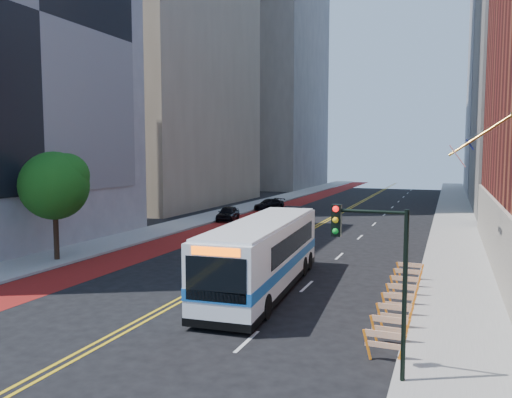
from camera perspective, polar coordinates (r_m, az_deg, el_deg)
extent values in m
plane|color=black|center=(22.36, -10.75, -12.36)|extent=(160.00, 160.00, 0.00)
cube|color=gray|center=(53.84, -4.66, -1.89)|extent=(4.00, 140.00, 0.15)
cube|color=gray|center=(48.49, 21.81, -3.03)|extent=(4.00, 140.00, 0.15)
cube|color=maroon|center=(52.27, -0.81, -2.16)|extent=(3.60, 140.00, 0.01)
cube|color=gold|center=(49.86, 7.66, -2.57)|extent=(0.14, 140.00, 0.01)
cube|color=gold|center=(49.78, 8.07, -2.59)|extent=(0.14, 140.00, 0.01)
cube|color=silver|center=(18.59, -1.05, -15.96)|extent=(0.14, 2.20, 0.01)
cube|color=silver|center=(25.81, 5.81, -9.89)|extent=(0.14, 2.20, 0.01)
cube|color=silver|center=(33.38, 9.51, -6.46)|extent=(0.14, 2.20, 0.01)
cube|color=silver|center=(41.12, 11.79, -4.29)|extent=(0.14, 2.20, 0.01)
cube|color=silver|center=(48.94, 13.34, -2.81)|extent=(0.14, 2.20, 0.01)
cube|color=silver|center=(56.82, 14.47, -1.73)|extent=(0.14, 2.20, 0.01)
cube|color=silver|center=(64.72, 15.31, -0.92)|extent=(0.14, 2.20, 0.01)
cube|color=silver|center=(72.64, 15.97, -0.28)|extent=(0.14, 2.20, 0.01)
cube|color=silver|center=(80.58, 16.51, 0.23)|extent=(0.14, 2.20, 0.01)
cube|color=silver|center=(88.53, 16.94, 0.64)|extent=(0.14, 2.20, 0.01)
cube|color=silver|center=(96.49, 17.31, 0.99)|extent=(0.14, 2.20, 0.01)
cube|color=silver|center=(104.46, 17.61, 1.29)|extent=(0.14, 2.20, 0.01)
cube|color=#9E9384|center=(30.52, 26.07, -4.22)|extent=(0.50, 36.00, 4.00)
cube|color=black|center=(31.66, 26.03, -5.54)|extent=(0.35, 2.80, 2.20)
cube|color=black|center=(38.54, 25.18, -3.67)|extent=(0.35, 2.80, 2.20)
cylinder|color=#A57F33|center=(26.08, 24.31, 6.69)|extent=(2.85, 0.12, 2.05)
cube|color=#B21419|center=(26.03, 22.02, 4.57)|extent=(0.75, 1.90, 1.05)
cube|color=navy|center=(26.50, 23.25, 5.73)|extent=(0.39, 0.85, 0.52)
cube|color=black|center=(37.56, -23.69, 19.09)|extent=(0.30, 20.40, 24.00)
cube|color=slate|center=(105.54, 1.07, 19.36)|extent=(20.00, 26.00, 65.00)
cube|color=orange|center=(17.36, 12.57, -15.92)|extent=(0.32, 0.06, 0.99)
cube|color=orange|center=(17.24, 16.34, -16.15)|extent=(0.32, 0.06, 0.99)
cube|color=orange|center=(17.15, 14.48, -14.79)|extent=(1.25, 0.05, 0.22)
cube|color=orange|center=(17.27, 14.45, -15.89)|extent=(1.25, 0.05, 0.18)
cube|color=orange|center=(18.80, 13.32, -14.25)|extent=(0.32, 0.06, 0.99)
cube|color=orange|center=(18.69, 16.77, -14.45)|extent=(0.32, 0.06, 0.99)
cube|color=orange|center=(18.61, 15.07, -13.20)|extent=(1.25, 0.05, 0.22)
cube|color=orange|center=(18.72, 15.04, -14.21)|extent=(1.25, 0.05, 0.18)
cube|color=orange|center=(20.25, 13.94, -12.83)|extent=(0.32, 0.06, 0.99)
cube|color=orange|center=(20.16, 17.13, -13.00)|extent=(0.32, 0.06, 0.99)
cube|color=orange|center=(20.08, 15.56, -11.83)|extent=(1.25, 0.05, 0.22)
cube|color=orange|center=(20.18, 15.53, -12.78)|extent=(1.25, 0.05, 0.18)
cube|color=orange|center=(21.72, 14.48, -11.59)|extent=(0.32, 0.06, 0.99)
cube|color=orange|center=(21.63, 17.43, -11.74)|extent=(0.32, 0.06, 0.99)
cube|color=orange|center=(21.56, 15.98, -10.65)|extent=(1.25, 0.05, 0.22)
cube|color=orange|center=(21.66, 15.96, -11.54)|extent=(1.25, 0.05, 0.18)
cube|color=orange|center=(23.20, 14.94, -10.51)|extent=(0.32, 0.06, 0.99)
cube|color=orange|center=(23.12, 17.70, -10.64)|extent=(0.32, 0.06, 0.99)
cube|color=orange|center=(23.05, 16.34, -9.62)|extent=(1.25, 0.05, 0.22)
cube|color=orange|center=(23.14, 16.32, -10.46)|extent=(1.25, 0.05, 0.18)
cube|color=orange|center=(24.69, 15.35, -9.56)|extent=(0.32, 0.06, 0.99)
cube|color=orange|center=(24.61, 17.93, -9.68)|extent=(0.32, 0.06, 0.99)
cube|color=orange|center=(24.55, 16.66, -8.72)|extent=(1.25, 0.05, 0.22)
cube|color=orange|center=(24.63, 16.64, -9.51)|extent=(1.25, 0.05, 0.18)
cube|color=orange|center=(26.19, 15.71, -8.72)|extent=(0.32, 0.06, 0.99)
cube|color=orange|center=(26.11, 18.14, -8.83)|extent=(0.32, 0.06, 0.99)
cube|color=orange|center=(26.05, 16.94, -7.92)|extent=(1.25, 0.05, 0.22)
cube|color=orange|center=(26.13, 16.92, -8.67)|extent=(1.25, 0.05, 0.18)
cube|color=orange|center=(27.69, 16.02, -7.97)|extent=(0.32, 0.06, 0.99)
cube|color=orange|center=(27.62, 18.32, -8.07)|extent=(0.32, 0.06, 0.99)
cube|color=orange|center=(27.56, 17.19, -7.21)|extent=(1.25, 0.05, 0.22)
cube|color=orange|center=(27.64, 17.17, -7.92)|extent=(1.25, 0.05, 0.18)
cylinder|color=black|center=(33.42, -21.88, -3.71)|extent=(0.32, 0.32, 3.20)
sphere|color=#13400D|center=(33.11, -22.05, 1.43)|extent=(4.20, 4.20, 4.20)
sphere|color=#13400D|center=(32.97, -20.85, 2.50)|extent=(2.80, 2.80, 2.80)
sphere|color=#13400D|center=(33.22, -23.06, 2.09)|extent=(2.40, 2.40, 2.40)
cylinder|color=black|center=(15.13, 16.62, -10.61)|extent=(0.14, 0.14, 5.00)
cylinder|color=black|center=(14.78, 13.00, -1.41)|extent=(2.00, 0.10, 0.10)
cube|color=black|center=(14.99, 9.19, -2.41)|extent=(0.28, 0.22, 0.95)
sphere|color=red|center=(14.81, 9.09, -1.13)|extent=(0.18, 0.18, 0.18)
sphere|color=yellow|center=(14.85, 9.07, -2.40)|extent=(0.18, 0.18, 0.18)
sphere|color=#0CA526|center=(14.90, 9.06, -3.66)|extent=(0.18, 0.18, 0.18)
cube|color=white|center=(24.47, 0.86, -6.23)|extent=(3.65, 12.77, 2.99)
cube|color=#185AAC|center=(24.56, 0.86, -7.25)|extent=(3.70, 12.82, 0.47)
cube|color=black|center=(25.17, 1.39, -4.75)|extent=(3.43, 9.01, 1.00)
cube|color=black|center=(18.63, -4.60, -9.16)|extent=(2.40, 0.28, 1.68)
cube|color=black|center=(30.38, 4.16, -3.14)|extent=(2.19, 0.27, 1.05)
cube|color=#FF5905|center=(18.38, -4.63, -5.99)|extent=(1.91, 0.22, 0.32)
cube|color=white|center=(24.21, 0.86, -2.63)|extent=(3.47, 12.13, 0.13)
cube|color=black|center=(24.81, 0.85, -9.62)|extent=(3.69, 12.81, 0.32)
cylinder|color=black|center=(21.50, -5.46, -11.56)|extent=(0.39, 1.07, 1.05)
cylinder|color=black|center=(20.71, 1.04, -12.19)|extent=(0.39, 1.07, 1.05)
cylinder|color=black|center=(28.40, 0.43, -7.38)|extent=(0.39, 1.07, 1.05)
cylinder|color=black|center=(27.81, 5.38, -7.67)|extent=(0.39, 1.07, 1.05)
cylinder|color=black|center=(29.82, 1.27, -6.77)|extent=(0.39, 1.07, 1.05)
cylinder|color=black|center=(29.26, 5.98, -7.03)|extent=(0.39, 1.07, 1.05)
imported|color=black|center=(50.21, -3.23, -1.65)|extent=(2.43, 4.48, 1.45)
imported|color=black|center=(50.63, 4.00, -1.64)|extent=(1.91, 4.31, 1.37)
imported|color=black|center=(59.74, 1.50, -0.62)|extent=(3.16, 4.77, 1.29)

